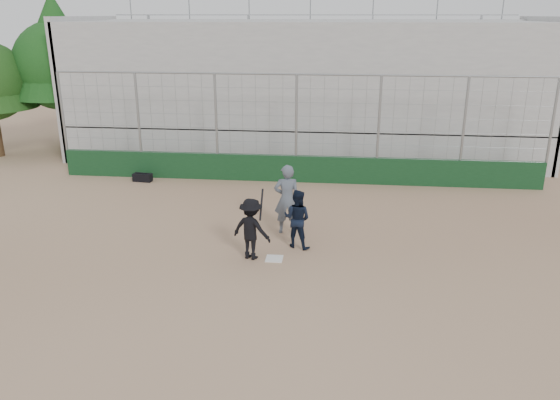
# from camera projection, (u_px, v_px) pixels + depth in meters

# --- Properties ---
(ground) EXTENTS (90.00, 90.00, 0.00)m
(ground) POSITION_uv_depth(u_px,v_px,m) (274.00, 259.00, 14.19)
(ground) COLOR #836047
(ground) RESTS_ON ground
(home_plate) EXTENTS (0.44, 0.44, 0.02)m
(home_plate) POSITION_uv_depth(u_px,v_px,m) (274.00, 259.00, 14.18)
(home_plate) COLOR white
(home_plate) RESTS_ON ground
(backstop) EXTENTS (18.10, 0.25, 4.04)m
(backstop) POSITION_uv_depth(u_px,v_px,m) (296.00, 157.00, 20.46)
(backstop) COLOR #103318
(backstop) RESTS_ON ground
(bleachers) EXTENTS (20.25, 6.70, 6.98)m
(bleachers) POSITION_uv_depth(u_px,v_px,m) (305.00, 87.00, 24.48)
(bleachers) COLOR #A0A0A0
(bleachers) RESTS_ON ground
(tree_left) EXTENTS (4.48, 4.48, 7.00)m
(tree_left) POSITION_uv_depth(u_px,v_px,m) (57.00, 53.00, 24.23)
(tree_left) COLOR #332312
(tree_left) RESTS_ON ground
(batter_at_plate) EXTENTS (1.19, 0.93, 1.79)m
(batter_at_plate) POSITION_uv_depth(u_px,v_px,m) (251.00, 229.00, 14.00)
(batter_at_plate) COLOR black
(batter_at_plate) RESTS_ON ground
(catcher_crouched) EXTENTS (0.98, 0.89, 1.12)m
(catcher_crouched) POSITION_uv_depth(u_px,v_px,m) (297.00, 228.00, 14.74)
(catcher_crouched) COLOR black
(catcher_crouched) RESTS_ON ground
(umpire) EXTENTS (0.81, 0.59, 1.83)m
(umpire) POSITION_uv_depth(u_px,v_px,m) (287.00, 203.00, 15.64)
(umpire) COLOR #505966
(umpire) RESTS_ON ground
(equipment_bag) EXTENTS (0.74, 0.38, 0.34)m
(equipment_bag) POSITION_uv_depth(u_px,v_px,m) (143.00, 177.00, 20.73)
(equipment_bag) COLOR black
(equipment_bag) RESTS_ON ground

